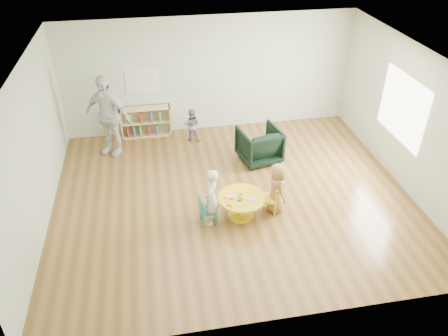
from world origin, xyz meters
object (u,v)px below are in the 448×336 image
kid_chair_left (206,209)px  kid_chair_right (272,198)px  armchair (259,145)px  child_right (277,188)px  toddler (192,125)px  adult_caretaker (107,115)px  child_left (211,198)px  bookshelf (145,122)px  activity_table (241,203)px

kid_chair_left → kid_chair_right: size_ratio=0.98×
armchair → child_right: child_right is taller
toddler → adult_caretaker: size_ratio=0.44×
child_left → adult_caretaker: adult_caretaker is taller
child_left → kid_chair_left: bearing=-74.4°
bookshelf → armchair: 2.94m
kid_chair_right → adult_caretaker: adult_caretaker is taller
kid_chair_right → child_left: 1.19m
bookshelf → child_left: 3.73m
kid_chair_left → child_left: (0.10, -0.01, 0.26)m
adult_caretaker → bookshelf: bearing=72.7°
kid_chair_left → toddler: bearing=173.5°
armchair → child_right: (-0.12, -1.81, 0.12)m
kid_chair_right → child_right: child_right is taller
activity_table → child_right: bearing=4.8°
armchair → toddler: bearing=-52.2°
kid_chair_left → armchair: (1.47, 1.94, 0.09)m
armchair → child_right: size_ratio=0.84×
bookshelf → child_right: (2.33, -3.43, 0.15)m
kid_chair_left → kid_chair_right: 1.27m
bookshelf → child_right: child_right is taller
activity_table → kid_chair_right: kid_chair_right is taller
kid_chair_left → bookshelf: bookshelf is taller
kid_chair_left → adult_caretaker: bearing=-152.8°
child_right → toddler: size_ratio=1.24×
armchair → child_left: (-1.37, -1.95, 0.17)m
kid_chair_right → child_left: child_left is taller
toddler → armchair: bearing=154.7°
kid_chair_right → bookshelf: bookshelf is taller
activity_table → child_left: child_left is taller
armchair → adult_caretaker: bearing=-27.9°
kid_chair_right → child_left: size_ratio=0.52×
toddler → adult_caretaker: bearing=22.0°
activity_table → adult_caretaker: 3.77m
child_left → activity_table: bearing=118.7°
toddler → kid_chair_left: bearing=103.1°
child_right → child_left: bearing=86.3°
activity_table → child_right: size_ratio=0.85×
bookshelf → child_right: size_ratio=1.17×
kid_chair_left → child_right: child_right is taller
activity_table → child_right: child_right is taller
kid_chair_left → child_left: 0.28m
toddler → bookshelf: bearing=-8.1°
kid_chair_left → armchair: bearing=138.3°
child_right → toddler: child_right is taller
child_right → adult_caretaker: size_ratio=0.54×
child_left → toddler: 3.11m
kid_chair_right → toddler: toddler is taller
kid_chair_left → toddler: size_ratio=0.69×
kid_chair_left → toddler: (0.11, 3.10, 0.11)m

